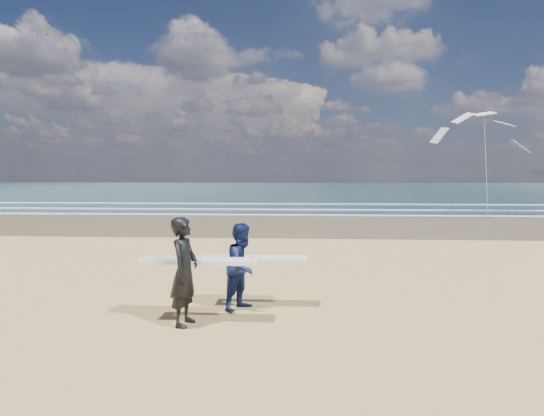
{
  "coord_description": "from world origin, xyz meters",
  "views": [
    {
      "loc": [
        2.62,
        -8.2,
        2.77
      ],
      "look_at": [
        1.67,
        6.0,
        1.73
      ],
      "focal_mm": 32.0,
      "sensor_mm": 36.0,
      "label": 1
    }
  ],
  "objects": [
    {
      "name": "ocean",
      "position": [
        20.0,
        72.0,
        0.01
      ],
      "size": [
        220.0,
        100.0,
        0.02
      ],
      "primitive_type": "cube",
      "color": "#172E34",
      "rests_on": "ground"
    },
    {
      "name": "surfer_far",
      "position": [
        1.4,
        1.45,
        0.89
      ],
      "size": [
        2.2,
        1.16,
        1.76
      ],
      "color": "#0B153E",
      "rests_on": "ground"
    },
    {
      "name": "foam_breakers",
      "position": [
        20.0,
        28.1,
        0.05
      ],
      "size": [
        220.0,
        11.7,
        0.05
      ],
      "color": "white",
      "rests_on": "ground"
    },
    {
      "name": "kite_1",
      "position": [
        14.62,
        25.08,
        4.72
      ],
      "size": [
        6.58,
        4.82,
        8.07
      ],
      "color": "slate",
      "rests_on": "ground"
    },
    {
      "name": "surfer_near",
      "position": [
        0.48,
        0.37,
        1.0
      ],
      "size": [
        2.21,
        1.02,
        1.97
      ],
      "color": "black",
      "rests_on": "ground"
    }
  ]
}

